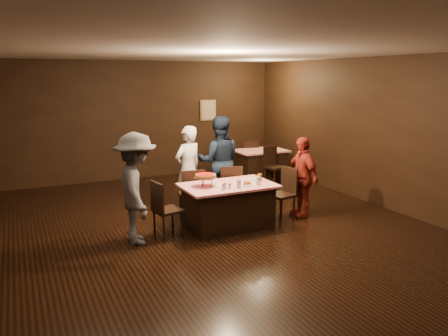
{
  "coord_description": "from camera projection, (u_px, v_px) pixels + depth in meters",
  "views": [
    {
      "loc": [
        -2.6,
        -6.04,
        2.6
      ],
      "look_at": [
        0.7,
        0.83,
        1.0
      ],
      "focal_mm": 35.0,
      "sensor_mm": 36.0,
      "label": 1
    }
  ],
  "objects": [
    {
      "name": "room",
      "position": [
        206.0,
        108.0,
        6.54
      ],
      "size": [
        10.0,
        10.04,
        3.02
      ],
      "color": "black",
      "rests_on": "ground"
    },
    {
      "name": "main_table",
      "position": [
        228.0,
        206.0,
        7.63
      ],
      "size": [
        1.6,
        1.0,
        0.77
      ],
      "primitive_type": "cube",
      "color": "red",
      "rests_on": "ground"
    },
    {
      "name": "back_table",
      "position": [
        260.0,
        165.0,
        11.18
      ],
      "size": [
        1.3,
        0.9,
        0.77
      ],
      "primitive_type": "cube",
      "color": "red",
      "rests_on": "ground"
    },
    {
      "name": "chair_far_left",
      "position": [
        191.0,
        193.0,
        8.1
      ],
      "size": [
        0.47,
        0.47,
        0.95
      ],
      "primitive_type": "cube",
      "rotation": [
        0.0,
        0.0,
        3.0
      ],
      "color": "black",
      "rests_on": "ground"
    },
    {
      "name": "chair_far_right",
      "position": [
        230.0,
        189.0,
        8.44
      ],
      "size": [
        0.51,
        0.51,
        0.95
      ],
      "primitive_type": "cube",
      "rotation": [
        0.0,
        0.0,
        2.89
      ],
      "color": "black",
      "rests_on": "ground"
    },
    {
      "name": "chair_end_left",
      "position": [
        168.0,
        209.0,
        7.14
      ],
      "size": [
        0.48,
        0.48,
        0.95
      ],
      "primitive_type": "cube",
      "rotation": [
        0.0,
        0.0,
        1.74
      ],
      "color": "black",
      "rests_on": "ground"
    },
    {
      "name": "chair_end_right",
      "position": [
        281.0,
        194.0,
        8.08
      ],
      "size": [
        0.48,
        0.48,
        0.95
      ],
      "primitive_type": "cube",
      "rotation": [
        0.0,
        0.0,
        -1.41
      ],
      "color": "black",
      "rests_on": "ground"
    },
    {
      "name": "chair_back_near",
      "position": [
        275.0,
        166.0,
        10.54
      ],
      "size": [
        0.49,
        0.49,
        0.95
      ],
      "primitive_type": "cube",
      "rotation": [
        0.0,
        0.0,
        0.18
      ],
      "color": "black",
      "rests_on": "ground"
    },
    {
      "name": "chair_back_far",
      "position": [
        249.0,
        158.0,
        11.69
      ],
      "size": [
        0.51,
        0.51,
        0.95
      ],
      "primitive_type": "cube",
      "rotation": [
        0.0,
        0.0,
        2.89
      ],
      "color": "black",
      "rests_on": "ground"
    },
    {
      "name": "diner_white_jacket",
      "position": [
        188.0,
        169.0,
        8.45
      ],
      "size": [
        0.72,
        0.59,
        1.69
      ],
      "primitive_type": "imported",
      "rotation": [
        0.0,
        0.0,
        3.5
      ],
      "color": "silver",
      "rests_on": "ground"
    },
    {
      "name": "diner_navy_hoodie",
      "position": [
        219.0,
        161.0,
        8.85
      ],
      "size": [
        1.09,
        0.98,
        1.83
      ],
      "primitive_type": "imported",
      "rotation": [
        0.0,
        0.0,
        2.75
      ],
      "color": "#142034",
      "rests_on": "ground"
    },
    {
      "name": "diner_grey_knit",
      "position": [
        136.0,
        189.0,
        6.82
      ],
      "size": [
        0.81,
        1.22,
        1.77
      ],
      "primitive_type": "imported",
      "rotation": [
        0.0,
        0.0,
        1.43
      ],
      "color": "#55565B",
      "rests_on": "ground"
    },
    {
      "name": "diner_red_shirt",
      "position": [
        302.0,
        177.0,
        8.17
      ],
      "size": [
        0.38,
        0.89,
        1.52
      ],
      "primitive_type": "imported",
      "rotation": [
        0.0,
        0.0,
        -1.58
      ],
      "color": "#AA2C20",
      "rests_on": "ground"
    },
    {
      "name": "pizza_stand",
      "position": [
        206.0,
        176.0,
        7.39
      ],
      "size": [
        0.38,
        0.38,
        0.22
      ],
      "color": "black",
      "rests_on": "main_table"
    },
    {
      "name": "plate_with_slice",
      "position": [
        246.0,
        184.0,
        7.49
      ],
      "size": [
        0.25,
        0.25,
        0.06
      ],
      "color": "white",
      "rests_on": "main_table"
    },
    {
      "name": "plate_empty",
      "position": [
        252.0,
        179.0,
        7.91
      ],
      "size": [
        0.25,
        0.25,
        0.01
      ],
      "primitive_type": "cylinder",
      "color": "white",
      "rests_on": "main_table"
    },
    {
      "name": "glass_front_left",
      "position": [
        239.0,
        184.0,
        7.29
      ],
      "size": [
        0.08,
        0.08,
        0.14
      ],
      "primitive_type": "cylinder",
      "color": "silver",
      "rests_on": "main_table"
    },
    {
      "name": "glass_front_right",
      "position": [
        258.0,
        181.0,
        7.51
      ],
      "size": [
        0.08,
        0.08,
        0.14
      ],
      "primitive_type": "cylinder",
      "color": "silver",
      "rests_on": "main_table"
    },
    {
      "name": "glass_amber",
      "position": [
        260.0,
        178.0,
        7.75
      ],
      "size": [
        0.08,
        0.08,
        0.14
      ],
      "primitive_type": "cylinder",
      "color": "#BF7F26",
      "rests_on": "main_table"
    },
    {
      "name": "condiments",
      "position": [
        226.0,
        187.0,
        7.21
      ],
      "size": [
        0.17,
        0.1,
        0.09
      ],
      "color": "silver",
      "rests_on": "main_table"
    },
    {
      "name": "napkin_center",
      "position": [
        243.0,
        183.0,
        7.68
      ],
      "size": [
        0.19,
        0.19,
        0.01
      ],
      "primitive_type": "cube",
      "rotation": [
        0.0,
        0.0,
        0.21
      ],
      "color": "white",
      "rests_on": "main_table"
    },
    {
      "name": "napkin_left",
      "position": [
        222.0,
        186.0,
        7.44
      ],
      "size": [
        0.21,
        0.21,
        0.01
      ],
      "primitive_type": "cube",
      "rotation": [
        0.0,
        0.0,
        -0.35
      ],
      "color": "white",
      "rests_on": "main_table"
    }
  ]
}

